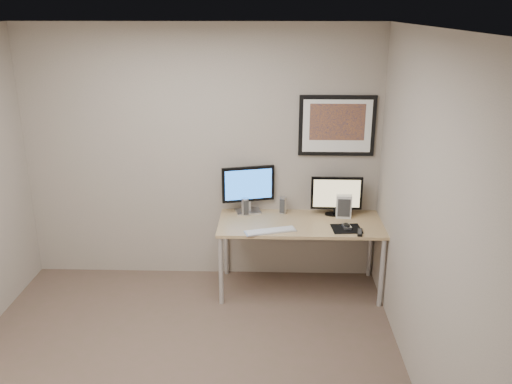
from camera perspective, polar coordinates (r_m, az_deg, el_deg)
floor at (r=4.55m, az=-8.03°, el=-18.12°), size 3.60×3.60×0.00m
room at (r=4.22m, az=-8.06°, el=3.87°), size 3.60×3.60×3.60m
desk at (r=5.34m, az=4.68°, el=-3.84°), size 1.60×0.70×0.73m
framed_art at (r=5.41m, az=8.52°, el=6.92°), size 0.75×0.04×0.60m
monitor_large at (r=5.46m, az=-0.83°, el=0.49°), size 0.53×0.23×0.49m
monitor_tv at (r=5.47m, az=8.47°, el=-0.31°), size 0.51×0.12×0.40m
speaker_left at (r=5.46m, az=-1.17°, el=-1.55°), size 0.09×0.09×0.18m
speaker_right at (r=5.51m, az=2.88°, el=-1.38°), size 0.09×0.09×0.17m
keyboard at (r=5.08m, az=1.52°, el=-4.11°), size 0.50×0.27×0.02m
mousepad at (r=5.22m, az=9.49°, el=-3.83°), size 0.29×0.27×0.00m
mouse at (r=5.23m, az=9.53°, el=-3.50°), size 0.08×0.12×0.04m
remote at (r=5.14m, az=10.88°, el=-4.18°), size 0.07×0.17×0.02m
fan_unit at (r=5.46m, az=9.22°, el=-1.46°), size 0.16×0.12×0.23m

